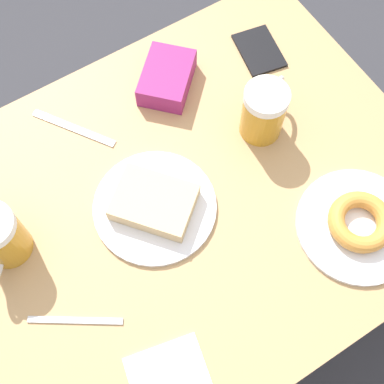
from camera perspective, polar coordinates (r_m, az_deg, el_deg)
The scene contains 10 objects.
ground_plane at distance 1.77m, azimuth -0.00°, elevation -9.70°, with size 8.00×8.00×0.00m, color #333338.
table at distance 1.15m, azimuth -0.00°, elevation -1.63°, with size 0.81×1.00×0.71m.
plate_with_cake at distance 1.07m, azimuth -4.02°, elevation -1.34°, with size 0.25×0.25×0.05m.
plate_with_donut at distance 1.10m, azimuth 17.38°, elevation -3.26°, with size 0.25×0.25×0.04m.
beer_mug_center at distance 1.12m, azimuth 7.70°, elevation 8.56°, with size 0.09×0.13×0.13m.
napkin_folded at distance 1.01m, azimuth -2.67°, elevation -18.64°, with size 0.13×0.16×0.00m.
fork at distance 1.04m, azimuth -12.34°, elevation -13.23°, with size 0.11×0.15×0.00m.
knife at distance 1.19m, azimuth -12.50°, elevation 6.66°, with size 0.17×0.12×0.00m.
passport_near_edge at distance 1.29m, azimuth 7.17°, elevation 14.75°, with size 0.14×0.11×0.01m.
blue_pouch at distance 1.21m, azimuth -2.69°, elevation 12.07°, with size 0.17×0.17×0.05m.
Camera 1 is at (-0.37, 0.23, 1.72)m, focal length 50.00 mm.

